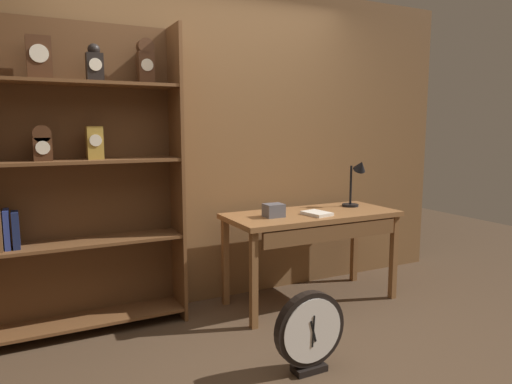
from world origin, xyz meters
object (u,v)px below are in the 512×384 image
Objects in this scene: workbench at (313,223)px; toolbox_small at (274,210)px; round_clock_large at (310,331)px; bookshelf at (65,176)px; desk_lamp at (357,178)px; open_repair_manual at (317,213)px.

toolbox_small is at bearing 179.75° from workbench.
toolbox_small is (-0.37, 0.00, 0.14)m from workbench.
bookshelf is at bearing 134.63° from round_clock_large.
desk_lamp is 0.86× the size of round_clock_large.
workbench is 6.44× the size of open_repair_manual.
toolbox_small is 1.10m from round_clock_large.
toolbox_small is (-0.87, -0.09, -0.20)m from desk_lamp.
bookshelf is 2.35m from desk_lamp.
open_repair_manual is (1.80, -0.38, -0.35)m from bookshelf.
open_repair_manual is (-0.53, -0.17, -0.24)m from desk_lamp.
bookshelf reaches higher than workbench.
bookshelf is 9.84× the size of open_repair_manual.
workbench is 9.67× the size of toolbox_small.
open_repair_manual is at bearing -162.07° from desk_lamp.
bookshelf is 4.39× the size of round_clock_large.
round_clock_large is (-0.61, -0.83, -0.51)m from open_repair_manual.
toolbox_small is (1.46, -0.29, -0.31)m from bookshelf.
workbench is at bearing 62.86° from open_repair_manual.
workbench is 0.61m from desk_lamp.
toolbox_small reaches higher than workbench.
desk_lamp reaches higher than workbench.
round_clock_large is (-0.26, -0.92, -0.55)m from toolbox_small.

